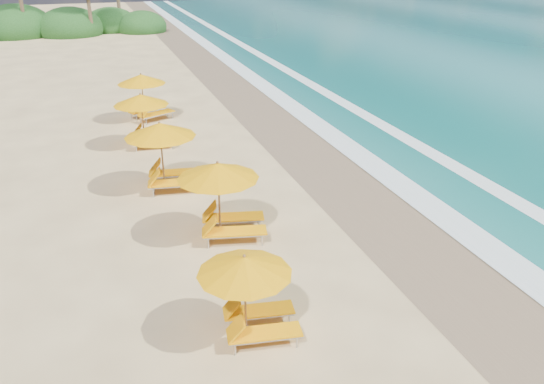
{
  "coord_description": "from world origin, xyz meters",
  "views": [
    {
      "loc": [
        -4.74,
        -14.09,
        7.92
      ],
      "look_at": [
        0.0,
        0.0,
        1.2
      ],
      "focal_mm": 35.72,
      "sensor_mm": 36.0,
      "label": 1
    }
  ],
  "objects": [
    {
      "name": "station_6",
      "position": [
        -2.25,
        12.95,
        1.34
      ],
      "size": [
        3.13,
        3.11,
        2.38
      ],
      "rotation": [
        0.0,
        0.0,
        0.43
      ],
      "color": "olive",
      "rests_on": "ground"
    },
    {
      "name": "treeline",
      "position": [
        -9.94,
        45.51,
        1.0
      ],
      "size": [
        25.8,
        8.8,
        9.74
      ],
      "color": "#163D14",
      "rests_on": "ground"
    },
    {
      "name": "wet_sand",
      "position": [
        4.0,
        0.0,
        0.01
      ],
      "size": [
        4.0,
        160.0,
        0.01
      ],
      "primitive_type": "cube",
      "color": "#7C674A",
      "rests_on": "ground"
    },
    {
      "name": "station_5",
      "position": [
        -2.68,
        8.9,
        1.33
      ],
      "size": [
        2.75,
        2.6,
        2.37
      ],
      "rotation": [
        0.0,
        0.0,
        -0.12
      ],
      "color": "olive",
      "rests_on": "ground"
    },
    {
      "name": "station_4",
      "position": [
        -2.52,
        4.04,
        1.41
      ],
      "size": [
        2.97,
        2.82,
        2.52
      ],
      "rotation": [
        0.0,
        0.0,
        -0.15
      ],
      "color": "olive",
      "rests_on": "ground"
    },
    {
      "name": "station_2",
      "position": [
        -2.03,
        -4.71,
        1.17
      ],
      "size": [
        2.46,
        2.34,
        2.09
      ],
      "rotation": [
        0.0,
        0.0,
        -0.15
      ],
      "color": "olive",
      "rests_on": "ground"
    },
    {
      "name": "surf_foam",
      "position": [
        6.7,
        0.0,
        0.03
      ],
      "size": [
        4.0,
        160.0,
        0.01
      ],
      "color": "white",
      "rests_on": "ground"
    },
    {
      "name": "station_3",
      "position": [
        -1.46,
        -0.08,
        1.36
      ],
      "size": [
        2.95,
        2.84,
        2.42
      ],
      "rotation": [
        0.0,
        0.0,
        -0.22
      ],
      "color": "olive",
      "rests_on": "ground"
    },
    {
      "name": "ground",
      "position": [
        0.0,
        0.0,
        0.0
      ],
      "size": [
        160.0,
        160.0,
        0.0
      ],
      "primitive_type": "plane",
      "color": "#D9BE7F",
      "rests_on": "ground"
    }
  ]
}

